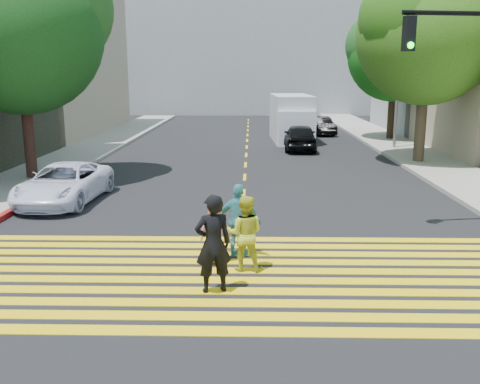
{
  "coord_description": "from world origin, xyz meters",
  "views": [
    {
      "loc": [
        0.26,
        -9.2,
        4.13
      ],
      "look_at": [
        0.0,
        3.0,
        1.4
      ],
      "focal_mm": 40.0,
      "sensor_mm": 36.0,
      "label": 1
    }
  ],
  "objects_px": {
    "dark_car_near": "(300,137)",
    "silver_car": "(299,122)",
    "pedestrian_child": "(215,232)",
    "dark_car_parked": "(321,126)",
    "white_van": "(292,119)",
    "pedestrian_extra": "(239,221)",
    "tree_right_far": "(396,49)",
    "tree_left": "(22,22)",
    "tree_right_near": "(429,26)",
    "pedestrian_woman": "(245,233)",
    "pedestrian_man": "(213,244)",
    "white_sedan": "(64,184)"
  },
  "relations": [
    {
      "from": "dark_car_parked",
      "to": "white_van",
      "type": "bearing_deg",
      "value": -131.12
    },
    {
      "from": "pedestrian_child",
      "to": "pedestrian_man",
      "type": "bearing_deg",
      "value": 94.59
    },
    {
      "from": "tree_right_near",
      "to": "silver_car",
      "type": "relative_size",
      "value": 1.85
    },
    {
      "from": "tree_right_far",
      "to": "silver_car",
      "type": "bearing_deg",
      "value": 136.1
    },
    {
      "from": "pedestrian_man",
      "to": "pedestrian_child",
      "type": "bearing_deg",
      "value": -104.13
    },
    {
      "from": "silver_car",
      "to": "dark_car_parked",
      "type": "relative_size",
      "value": 1.33
    },
    {
      "from": "tree_right_near",
      "to": "pedestrian_child",
      "type": "bearing_deg",
      "value": -122.61
    },
    {
      "from": "pedestrian_child",
      "to": "white_sedan",
      "type": "height_order",
      "value": "pedestrian_child"
    },
    {
      "from": "pedestrian_extra",
      "to": "white_van",
      "type": "bearing_deg",
      "value": -82.7
    },
    {
      "from": "tree_left",
      "to": "tree_right_near",
      "type": "height_order",
      "value": "tree_right_near"
    },
    {
      "from": "tree_right_far",
      "to": "pedestrian_woman",
      "type": "distance_m",
      "value": 24.64
    },
    {
      "from": "tree_right_near",
      "to": "pedestrian_extra",
      "type": "relative_size",
      "value": 5.33
    },
    {
      "from": "tree_right_far",
      "to": "pedestrian_child",
      "type": "xyz_separation_m",
      "value": [
        -9.47,
        -22.08,
        -4.8
      ]
    },
    {
      "from": "tree_right_near",
      "to": "dark_car_parked",
      "type": "distance_m",
      "value": 13.51
    },
    {
      "from": "pedestrian_child",
      "to": "dark_car_near",
      "type": "height_order",
      "value": "dark_car_near"
    },
    {
      "from": "pedestrian_woman",
      "to": "silver_car",
      "type": "bearing_deg",
      "value": -91.79
    },
    {
      "from": "silver_car",
      "to": "white_van",
      "type": "bearing_deg",
      "value": 89.68
    },
    {
      "from": "silver_car",
      "to": "tree_left",
      "type": "bearing_deg",
      "value": 65.89
    },
    {
      "from": "pedestrian_child",
      "to": "white_van",
      "type": "relative_size",
      "value": 0.23
    },
    {
      "from": "pedestrian_woman",
      "to": "dark_car_near",
      "type": "relative_size",
      "value": 0.39
    },
    {
      "from": "white_sedan",
      "to": "dark_car_near",
      "type": "xyz_separation_m",
      "value": [
        8.71,
        12.27,
        0.09
      ]
    },
    {
      "from": "pedestrian_extra",
      "to": "silver_car",
      "type": "distance_m",
      "value": 27.0
    },
    {
      "from": "dark_car_near",
      "to": "silver_car",
      "type": "xyz_separation_m",
      "value": [
        0.74,
        9.36,
        -0.01
      ]
    },
    {
      "from": "pedestrian_extra",
      "to": "dark_car_near",
      "type": "xyz_separation_m",
      "value": [
        2.92,
        17.39,
        -0.13
      ]
    },
    {
      "from": "tree_right_near",
      "to": "white_van",
      "type": "xyz_separation_m",
      "value": [
        -5.31,
        8.37,
        -4.8
      ]
    },
    {
      "from": "pedestrian_child",
      "to": "silver_car",
      "type": "relative_size",
      "value": 0.29
    },
    {
      "from": "pedestrian_woman",
      "to": "pedestrian_man",
      "type": "bearing_deg",
      "value": 68.9
    },
    {
      "from": "tree_right_near",
      "to": "dark_car_near",
      "type": "bearing_deg",
      "value": 139.5
    },
    {
      "from": "silver_car",
      "to": "dark_car_parked",
      "type": "height_order",
      "value": "silver_car"
    },
    {
      "from": "tree_right_far",
      "to": "pedestrian_child",
      "type": "bearing_deg",
      "value": -113.22
    },
    {
      "from": "pedestrian_man",
      "to": "white_van",
      "type": "bearing_deg",
      "value": -114.4
    },
    {
      "from": "dark_car_near",
      "to": "white_van",
      "type": "distance_m",
      "value": 4.03
    },
    {
      "from": "white_van",
      "to": "pedestrian_extra",
      "type": "bearing_deg",
      "value": -99.89
    },
    {
      "from": "pedestrian_child",
      "to": "dark_car_parked",
      "type": "bearing_deg",
      "value": -100.18
    },
    {
      "from": "pedestrian_woman",
      "to": "white_van",
      "type": "height_order",
      "value": "white_van"
    },
    {
      "from": "pedestrian_child",
      "to": "pedestrian_woman",
      "type": "bearing_deg",
      "value": 148.27
    },
    {
      "from": "pedestrian_woman",
      "to": "pedestrian_extra",
      "type": "bearing_deg",
      "value": -75.28
    },
    {
      "from": "tree_right_near",
      "to": "pedestrian_man",
      "type": "bearing_deg",
      "value": -119.53
    },
    {
      "from": "pedestrian_extra",
      "to": "white_sedan",
      "type": "xyz_separation_m",
      "value": [
        -5.79,
        5.12,
        -0.22
      ]
    },
    {
      "from": "tree_right_near",
      "to": "pedestrian_extra",
      "type": "bearing_deg",
      "value": -121.83
    },
    {
      "from": "tree_left",
      "to": "tree_right_near",
      "type": "distance_m",
      "value": 16.85
    },
    {
      "from": "pedestrian_man",
      "to": "dark_car_near",
      "type": "height_order",
      "value": "pedestrian_man"
    },
    {
      "from": "pedestrian_man",
      "to": "pedestrian_child",
      "type": "height_order",
      "value": "pedestrian_man"
    },
    {
      "from": "dark_car_near",
      "to": "white_van",
      "type": "height_order",
      "value": "white_van"
    },
    {
      "from": "tree_left",
      "to": "white_sedan",
      "type": "bearing_deg",
      "value": -55.92
    },
    {
      "from": "white_sedan",
      "to": "silver_car",
      "type": "distance_m",
      "value": 23.61
    },
    {
      "from": "white_sedan",
      "to": "silver_car",
      "type": "relative_size",
      "value": 0.92
    },
    {
      "from": "tree_left",
      "to": "dark_car_parked",
      "type": "distance_m",
      "value": 21.6
    },
    {
      "from": "tree_right_far",
      "to": "dark_car_near",
      "type": "height_order",
      "value": "tree_right_far"
    },
    {
      "from": "tree_right_far",
      "to": "silver_car",
      "type": "relative_size",
      "value": 1.67
    }
  ]
}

